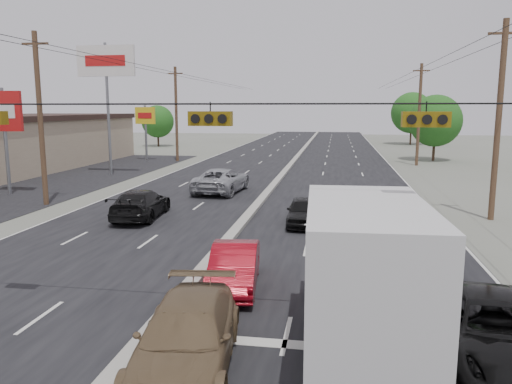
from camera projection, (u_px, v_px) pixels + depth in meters
ground at (158, 326)px, 13.18m from camera, size 200.00×200.00×0.00m
road_surface at (282, 176)px, 42.38m from camera, size 20.00×160.00×0.02m
center_median at (282, 175)px, 42.36m from camera, size 0.50×160.00×0.20m
parking_lot at (66, 180)px, 40.19m from camera, size 10.00×42.00×0.02m
utility_pole_left_b at (40, 118)px, 28.90m from camera, size 1.60×0.30×10.00m
utility_pole_left_c at (176, 114)px, 53.23m from camera, size 1.60×0.30×10.00m
utility_pole_right_b at (498, 120)px, 24.96m from camera, size 1.60×0.30×10.00m
utility_pole_right_c at (419, 114)px, 49.29m from camera, size 1.60×0.30×10.00m
traffic_signals at (206, 117)px, 12.04m from camera, size 25.00×0.30×0.54m
pole_sign_mid at (4, 117)px, 32.53m from camera, size 2.60×0.25×7.00m
pole_sign_billboard at (106, 69)px, 41.24m from camera, size 5.00×0.25×11.00m
pole_sign_far at (145, 120)px, 53.90m from camera, size 2.20×0.25×6.00m
tree_left_far at (158, 121)px, 74.43m from camera, size 4.80×4.80×6.12m
tree_right_mid at (435, 121)px, 53.89m from camera, size 5.60×5.60×7.14m
tree_right_far at (412, 113)px, 77.96m from camera, size 6.40×6.40×8.16m
box_truck at (363, 274)px, 11.64m from camera, size 2.82×7.32×3.66m
tan_sedan at (187, 338)px, 10.90m from camera, size 2.66×5.30×1.48m
red_sedan at (234, 267)px, 15.91m from camera, size 1.90×4.29×1.37m
black_suv at (496, 331)px, 11.23m from camera, size 2.63×5.36×1.46m
queue_car_a at (303, 212)px, 24.51m from camera, size 1.73×4.00×1.34m
queue_car_b at (360, 229)px, 20.92m from camera, size 1.77×4.32×1.39m
queue_car_c at (330, 205)px, 26.19m from camera, size 2.47×4.89×1.32m
queue_car_d at (420, 244)px, 18.48m from camera, size 2.21×5.08×1.45m
queue_car_e at (387, 213)px, 23.74m from camera, size 1.93×4.64×1.57m
oncoming_near at (141, 204)px, 26.02m from camera, size 2.50×5.34×1.51m
oncoming_far at (222, 180)px, 33.99m from camera, size 3.24×6.16×1.65m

